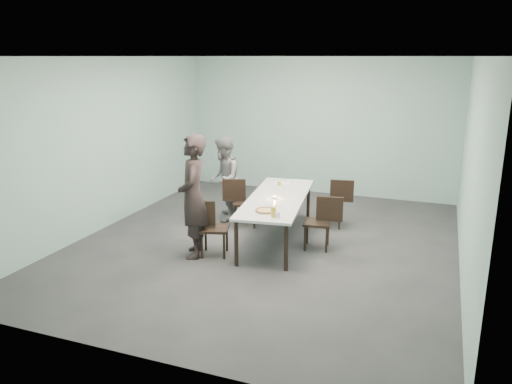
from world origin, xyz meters
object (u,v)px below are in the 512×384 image
(chair_far_right, at_px, (335,200))
(chair_far_left, at_px, (240,199))
(beer_glass, at_px, (273,212))
(chair_near_left, at_px, (209,224))
(tealight, at_px, (275,198))
(diner_near, at_px, (193,197))
(chair_near_right, at_px, (322,219))
(diner_far, at_px, (224,179))
(side_plate, at_px, (275,205))
(amber_tumbler, at_px, (279,184))
(pizza, at_px, (266,211))
(table, at_px, (277,200))
(water_tumbler, at_px, (278,215))

(chair_far_right, bearing_deg, chair_far_left, 9.48)
(beer_glass, bearing_deg, chair_far_left, 127.14)
(chair_near_left, bearing_deg, tealight, 32.33)
(chair_far_right, bearing_deg, chair_near_left, 43.10)
(beer_glass, bearing_deg, diner_near, -177.42)
(chair_near_right, bearing_deg, chair_near_left, 20.34)
(chair_near_right, xyz_separation_m, chair_far_right, (-0.03, 1.16, 0.00))
(diner_far, bearing_deg, side_plate, 32.13)
(diner_far, xyz_separation_m, beer_glass, (1.56, -1.71, 0.04))
(diner_far, bearing_deg, amber_tumbler, 73.04)
(chair_near_right, height_order, pizza, chair_near_right)
(diner_near, xyz_separation_m, beer_glass, (1.27, 0.06, -0.12))
(chair_far_left, xyz_separation_m, side_plate, (0.98, -0.91, 0.25))
(table, bearing_deg, chair_far_right, 53.40)
(chair_far_right, bearing_deg, tealight, 46.51)
(chair_near_left, bearing_deg, pizza, -6.45)
(side_plate, bearing_deg, table, 104.95)
(chair_far_left, relative_size, water_tumbler, 9.67)
(chair_far_right, relative_size, beer_glass, 5.80)
(pizza, relative_size, amber_tumbler, 4.25)
(table, distance_m, beer_glass, 1.08)
(side_plate, relative_size, tealight, 3.21)
(chair_near_right, relative_size, chair_far_right, 1.00)
(beer_glass, xyz_separation_m, amber_tumbler, (-0.48, 1.75, -0.03))
(beer_glass, bearing_deg, chair_near_right, 60.47)
(chair_far_right, bearing_deg, side_plate, 56.63)
(diner_far, bearing_deg, table, 43.03)
(pizza, bearing_deg, amber_tumbler, 100.88)
(pizza, xyz_separation_m, water_tumbler, (0.25, -0.20, 0.03))
(chair_near_left, distance_m, pizza, 0.93)
(chair_far_right, bearing_deg, diner_far, 0.35)
(table, relative_size, amber_tumbler, 33.68)
(chair_near_right, relative_size, pizza, 2.56)
(diner_far, bearing_deg, water_tumbler, 24.28)
(pizza, distance_m, tealight, 0.73)
(water_tumbler, bearing_deg, chair_far_left, 128.55)
(water_tumbler, height_order, tealight, water_tumbler)
(table, bearing_deg, diner_far, 152.12)
(diner_far, bearing_deg, tealight, 38.90)
(chair_near_right, bearing_deg, amber_tumbler, -48.49)
(side_plate, relative_size, amber_tumbler, 2.25)
(side_plate, distance_m, tealight, 0.35)
(chair_near_right, relative_size, diner_near, 0.46)
(table, xyz_separation_m, water_tumbler, (0.35, -1.05, 0.10))
(table, bearing_deg, pizza, -83.26)
(amber_tumbler, bearing_deg, pizza, -79.12)
(table, xyz_separation_m, chair_far_left, (-0.86, 0.47, -0.19))
(chair_far_right, relative_size, pizza, 2.56)
(chair_near_left, xyz_separation_m, chair_far_left, (-0.08, 1.46, 0.00))
(table, height_order, chair_near_left, chair_near_left)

